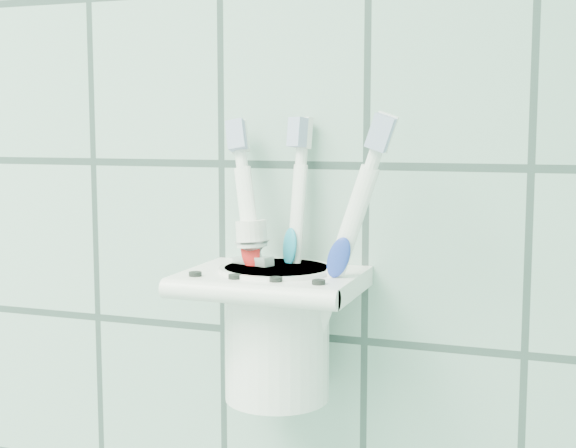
# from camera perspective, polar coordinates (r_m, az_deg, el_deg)

# --- Properties ---
(holder_bracket) EXTENTS (0.13, 0.11, 0.04)m
(holder_bracket) POSITION_cam_1_polar(r_m,az_deg,el_deg) (0.60, -1.08, -4.24)
(holder_bracket) COLOR white
(holder_bracket) RESTS_ON wall_back
(cup) EXTENTS (0.09, 0.09, 0.10)m
(cup) POSITION_cam_1_polar(r_m,az_deg,el_deg) (0.61, -0.79, -7.38)
(cup) COLOR white
(cup) RESTS_ON holder_bracket
(toothbrush_pink) EXTENTS (0.05, 0.05, 0.21)m
(toothbrush_pink) POSITION_cam_1_polar(r_m,az_deg,el_deg) (0.58, -1.40, -2.05)
(toothbrush_pink) COLOR white
(toothbrush_pink) RESTS_ON cup
(toothbrush_blue) EXTENTS (0.02, 0.04, 0.21)m
(toothbrush_blue) POSITION_cam_1_polar(r_m,az_deg,el_deg) (0.61, -0.21, -1.88)
(toothbrush_blue) COLOR white
(toothbrush_blue) RESTS_ON cup
(toothbrush_orange) EXTENTS (0.07, 0.03, 0.22)m
(toothbrush_orange) POSITION_cam_1_polar(r_m,az_deg,el_deg) (0.59, 0.58, -1.59)
(toothbrush_orange) COLOR white
(toothbrush_orange) RESTS_ON cup
(toothpaste_tube) EXTENTS (0.04, 0.04, 0.13)m
(toothpaste_tube) POSITION_cam_1_polar(r_m,az_deg,el_deg) (0.61, -1.99, -4.80)
(toothpaste_tube) COLOR silver
(toothpaste_tube) RESTS_ON cup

